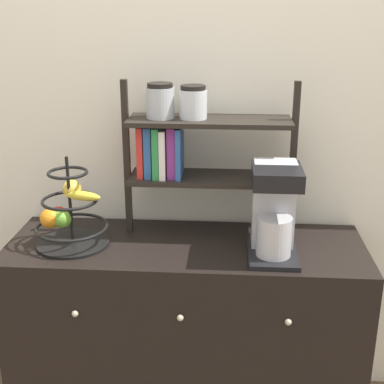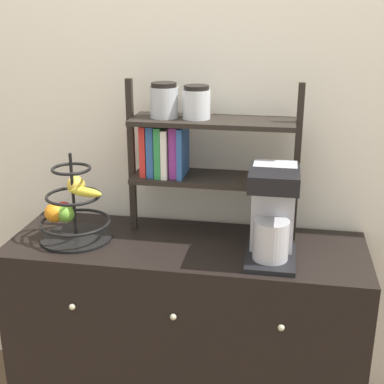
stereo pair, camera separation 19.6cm
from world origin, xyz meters
TOP-DOWN VIEW (x-y plane):
  - wall_back at (0.00, 0.51)m, footprint 7.00×0.05m
  - sideboard at (0.00, 0.23)m, footprint 1.37×0.48m
  - coffee_maker at (0.32, 0.18)m, footprint 0.18×0.24m
  - fruit_stand at (-0.44, 0.20)m, footprint 0.28×0.28m
  - shelf_hutch at (-0.01, 0.35)m, footprint 0.66×0.20m

SIDE VIEW (x-z plane):
  - sideboard at x=0.00m, z-range 0.00..0.79m
  - fruit_stand at x=-0.44m, z-range 0.73..1.08m
  - coffee_maker at x=0.32m, z-range 0.79..1.13m
  - shelf_hutch at x=-0.01m, z-range 0.86..1.47m
  - wall_back at x=0.00m, z-range 0.00..2.60m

